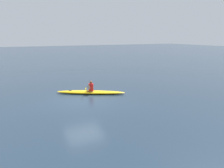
# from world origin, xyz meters

# --- Properties ---
(ground_plane) EXTENTS (160.00, 160.00, 0.00)m
(ground_plane) POSITION_xyz_m (0.00, 0.00, 0.00)
(ground_plane) COLOR #1E2D3D
(kayak) EXTENTS (4.84, 3.13, 0.24)m
(kayak) POSITION_xyz_m (-1.04, -1.36, 0.12)
(kayak) COLOR #EAB214
(kayak) RESTS_ON ground
(kayaker) EXTENTS (1.24, 2.16, 0.76)m
(kayaker) POSITION_xyz_m (-1.05, -1.36, 0.57)
(kayaker) COLOR red
(kayaker) RESTS_ON kayak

